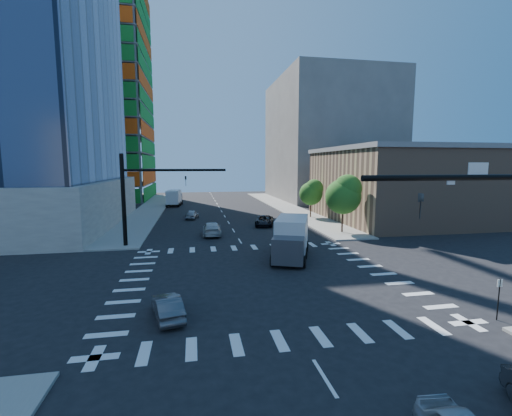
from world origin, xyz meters
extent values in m
plane|color=black|center=(0.00, 0.00, 0.00)|extent=(160.00, 160.00, 0.00)
cube|color=silver|center=(0.00, 0.00, 0.01)|extent=(20.00, 20.00, 0.01)
cube|color=gray|center=(12.50, 40.00, 0.07)|extent=(5.00, 60.00, 0.15)
cube|color=gray|center=(-12.50, 40.00, 0.07)|extent=(5.00, 60.00, 0.15)
cube|color=#178328|center=(-14.90, 62.00, 24.50)|extent=(0.12, 24.00, 49.00)
cube|color=#E64B0D|center=(-27.50, 49.40, 24.50)|extent=(24.00, 0.12, 49.00)
cube|color=#936F55|center=(25.00, 22.00, 5.00)|extent=(20.00, 22.00, 10.00)
cube|color=slate|center=(25.00, 22.00, 10.30)|extent=(20.50, 22.50, 0.60)
cube|color=#655E5B|center=(27.00, 55.00, 14.00)|extent=(24.00, 30.00, 28.00)
cylinder|color=black|center=(6.50, -11.50, 7.55)|extent=(10.00, 0.24, 0.24)
imported|color=black|center=(4.00, -11.50, 6.45)|extent=(0.16, 0.20, 1.00)
cube|color=white|center=(6.50, -11.50, 7.90)|extent=(0.90, 0.04, 0.50)
cylinder|color=black|center=(-11.50, 11.50, 4.65)|extent=(0.40, 0.40, 9.00)
cylinder|color=black|center=(-6.50, 11.50, 7.55)|extent=(10.00, 0.24, 0.24)
imported|color=black|center=(-5.50, 11.50, 6.45)|extent=(0.16, 0.20, 1.00)
cylinder|color=#382316|center=(12.50, 14.00, 1.29)|extent=(0.20, 0.20, 2.27)
sphere|color=#245416|center=(12.50, 14.00, 4.38)|extent=(4.16, 4.16, 4.16)
sphere|color=#357B29|center=(12.90, 13.70, 5.35)|extent=(3.25, 3.25, 3.25)
cylinder|color=#382316|center=(12.80, 26.00, 1.11)|extent=(0.20, 0.20, 1.92)
sphere|color=#245416|center=(12.80, 26.00, 3.72)|extent=(3.52, 3.52, 3.52)
sphere|color=#357B29|center=(13.20, 25.70, 4.55)|extent=(2.75, 2.75, 2.75)
cylinder|color=black|center=(10.70, -9.00, 1.10)|extent=(0.06, 0.06, 2.20)
cube|color=silver|center=(10.70, -9.00, 2.00)|extent=(0.30, 0.03, 0.40)
imported|color=black|center=(4.47, 20.62, 0.67)|extent=(3.45, 5.25, 1.34)
imported|color=#B8B8B8|center=(-2.76, 15.73, 0.74)|extent=(2.28, 5.19, 1.48)
imported|color=#9C9EA3|center=(-5.04, 28.45, 0.66)|extent=(2.31, 4.13, 1.33)
imported|color=#49494E|center=(-6.25, -5.60, 0.61)|extent=(2.07, 3.89, 1.22)
cube|color=silver|center=(3.40, 4.35, 2.04)|extent=(4.34, 5.94, 2.79)
cube|color=#3E3F45|center=(3.40, 4.35, 1.34)|extent=(3.00, 2.69, 2.04)
cube|color=silver|center=(-8.50, 45.91, 1.87)|extent=(2.82, 5.11, 2.55)
cube|color=#3E3F45|center=(-8.50, 45.91, 1.23)|extent=(2.42, 1.98, 1.87)
camera|label=1|loc=(-4.75, -23.45, 8.05)|focal=24.00mm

